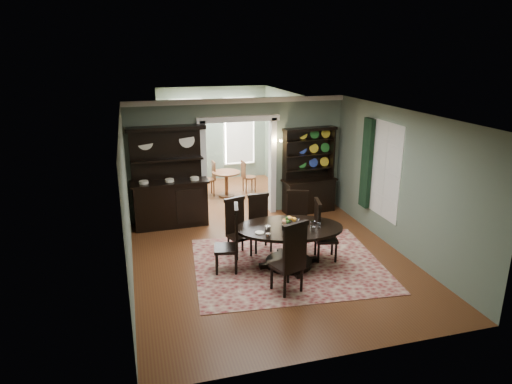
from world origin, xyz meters
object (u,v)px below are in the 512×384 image
welsh_dresser (309,182)px  parlor_table (226,181)px  sideboard (170,192)px  dining_table (289,239)px

welsh_dresser → parlor_table: (-1.84, 1.75, -0.32)m
welsh_dresser → sideboard: bearing=175.1°
sideboard → parlor_table: bearing=43.7°
sideboard → welsh_dresser: (3.61, 0.04, -0.04)m
welsh_dresser → dining_table: bearing=-123.9°
sideboard → parlor_table: 2.54m
dining_table → welsh_dresser: (1.56, 2.90, 0.23)m
dining_table → parlor_table: size_ratio=2.84×
dining_table → sideboard: sideboard is taller
parlor_table → dining_table: bearing=-86.5°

